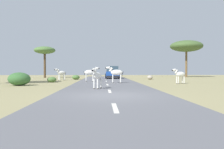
% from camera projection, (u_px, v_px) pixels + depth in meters
% --- Properties ---
extents(ground_plane, '(90.00, 90.00, 0.00)m').
position_uv_depth(ground_plane, '(110.00, 96.00, 11.83)').
color(ground_plane, '#998E60').
extents(road, '(6.00, 64.00, 0.05)m').
position_uv_depth(road, '(111.00, 95.00, 11.83)').
color(road, slate).
rests_on(road, ground_plane).
extents(lane_markings, '(0.16, 56.00, 0.01)m').
position_uv_depth(lane_markings, '(112.00, 97.00, 10.83)').
color(lane_markings, silver).
rests_on(lane_markings, road).
extents(zebra_0, '(0.75, 1.39, 1.37)m').
position_uv_depth(zebra_0, '(97.00, 76.00, 15.62)').
color(zebra_0, silver).
rests_on(zebra_0, road).
extents(zebra_1, '(1.46, 0.72, 1.42)m').
position_uv_depth(zebra_1, '(180.00, 75.00, 21.92)').
color(zebra_1, silver).
rests_on(zebra_1, ground_plane).
extents(zebra_2, '(1.37, 1.09, 1.47)m').
position_uv_depth(zebra_2, '(61.00, 73.00, 28.96)').
color(zebra_2, silver).
rests_on(zebra_2, ground_plane).
extents(zebra_3, '(1.67, 0.52, 1.57)m').
position_uv_depth(zebra_3, '(90.00, 73.00, 25.11)').
color(zebra_3, silver).
rests_on(zebra_3, road).
extents(zebra_4, '(1.71, 0.49, 1.61)m').
position_uv_depth(zebra_4, '(116.00, 73.00, 22.36)').
color(zebra_4, silver).
rests_on(zebra_4, road).
extents(car_0, '(2.10, 4.38, 1.74)m').
position_uv_depth(car_0, '(112.00, 73.00, 33.99)').
color(car_0, '#1E479E').
rests_on(car_0, road).
extents(tree_1, '(3.28, 3.28, 4.89)m').
position_uv_depth(tree_1, '(45.00, 51.00, 37.26)').
color(tree_1, '#4C3823').
rests_on(tree_1, ground_plane).
extents(tree_2, '(5.54, 5.54, 6.31)m').
position_uv_depth(tree_2, '(186.00, 46.00, 41.24)').
color(tree_2, brown).
rests_on(tree_2, ground_plane).
extents(bush_0, '(1.79, 1.61, 1.07)m').
position_uv_depth(bush_0, '(19.00, 79.00, 19.43)').
color(bush_0, '#386633').
rests_on(bush_0, ground_plane).
extents(bush_1, '(1.00, 0.90, 0.60)m').
position_uv_depth(bush_1, '(76.00, 77.00, 31.03)').
color(bush_1, '#4C7038').
rests_on(bush_1, ground_plane).
extents(bush_2, '(0.93, 0.84, 0.56)m').
position_uv_depth(bush_2, '(52.00, 80.00, 24.29)').
color(bush_2, '#4C7038').
rests_on(bush_2, ground_plane).
extents(rock_1, '(0.73, 0.75, 0.55)m').
position_uv_depth(rock_1, '(150.00, 77.00, 31.32)').
color(rock_1, '#A89E8C').
rests_on(rock_1, ground_plane).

